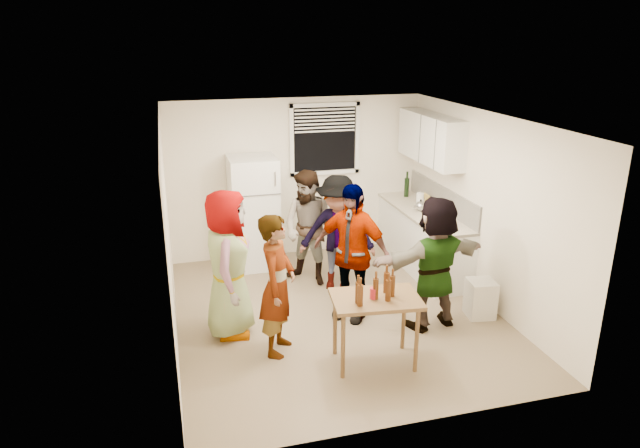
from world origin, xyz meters
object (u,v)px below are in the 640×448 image
object	(u,v)px
guest_stripe	(279,350)
guest_black	(350,316)
serving_table	(374,362)
guest_back_left	(310,282)
refrigerator	(254,213)
red_cup	(374,298)
kettle	(420,211)
beer_bottle_table	(386,292)
guest_back_right	(337,287)
beer_bottle_counter	(438,225)
guest_orange	(431,325)
trash_bin	(481,298)
wine_bottle	(406,197)
blue_cup	(430,229)
guest_grey	(232,332)

from	to	relation	value
guest_stripe	guest_black	distance (m)	1.18
serving_table	guest_back_left	size ratio (longest dim) A/B	0.57
refrigerator	red_cup	distance (m)	3.18
kettle	beer_bottle_table	world-z (taller)	kettle
kettle	guest_back_right	xyz separation A→B (m)	(-1.42, -0.40, -0.90)
beer_bottle_counter	guest_orange	xyz separation A→B (m)	(-0.56, -1.07, -0.90)
beer_bottle_counter	guest_back_left	xyz separation A→B (m)	(-1.70, 0.55, -0.90)
trash_bin	beer_bottle_table	xyz separation A→B (m)	(-1.53, -0.57, 0.54)
serving_table	beer_bottle_counter	bearing A→B (deg)	47.58
beer_bottle_counter	serving_table	size ratio (longest dim) A/B	0.22
kettle	beer_bottle_counter	world-z (taller)	beer_bottle_counter
kettle	guest_black	size ratio (longest dim) A/B	0.13
beer_bottle_counter	guest_black	bearing A→B (deg)	-157.92
guest_stripe	guest_back_right	distance (m)	1.83
guest_orange	wine_bottle	bearing A→B (deg)	-115.30
wine_bottle	beer_bottle_counter	bearing A→B (deg)	-95.92
kettle	red_cup	world-z (taller)	kettle
guest_stripe	guest_back_left	distance (m)	1.88
kettle	red_cup	bearing A→B (deg)	-148.16
blue_cup	guest_grey	distance (m)	2.98
serving_table	guest_back_right	distance (m)	1.96
serving_table	guest_black	bearing A→B (deg)	85.89
guest_back_right	guest_orange	xyz separation A→B (m)	(0.81, -1.35, 0.00)
beer_bottle_table	guest_back_right	xyz separation A→B (m)	(0.02, 1.87, -0.79)
refrigerator	guest_black	size ratio (longest dim) A/B	0.97
kettle	guest_grey	world-z (taller)	kettle
guest_black	guest_orange	distance (m)	1.02
trash_bin	red_cup	bearing A→B (deg)	-158.38
red_cup	guest_orange	distance (m)	1.42
serving_table	trash_bin	bearing A→B (deg)	21.57
blue_cup	guest_stripe	bearing A→B (deg)	-155.64
beer_bottle_table	guest_grey	xyz separation A→B (m)	(-1.58, 0.98, -0.79)
blue_cup	trash_bin	xyz separation A→B (m)	(0.30, -0.91, -0.65)
trash_bin	guest_orange	bearing A→B (deg)	-175.32
guest_back_right	blue_cup	bearing A→B (deg)	4.34
trash_bin	guest_stripe	distance (m)	2.65
wine_bottle	guest_black	xyz separation A→B (m)	(-1.60, -2.04, -0.90)
beer_bottle_counter	trash_bin	bearing A→B (deg)	-82.11
blue_cup	red_cup	bearing A→B (deg)	-131.46
beer_bottle_table	wine_bottle	bearing A→B (deg)	63.16
serving_table	refrigerator	bearing A→B (deg)	104.94
refrigerator	wine_bottle	world-z (taller)	refrigerator
kettle	guest_grey	xyz separation A→B (m)	(-3.01, -1.29, -0.90)
refrigerator	serving_table	bearing A→B (deg)	-75.06
guest_grey	guest_black	size ratio (longest dim) A/B	1.02
guest_stripe	beer_bottle_counter	bearing A→B (deg)	-39.12
guest_back_left	serving_table	bearing A→B (deg)	-41.46
beer_bottle_table	guest_stripe	distance (m)	1.42
kettle	guest_orange	distance (m)	2.06
trash_bin	guest_black	bearing A→B (deg)	165.05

